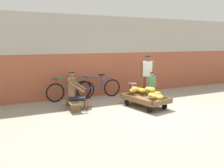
{
  "coord_description": "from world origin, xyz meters",
  "views": [
    {
      "loc": [
        -3.84,
        -5.16,
        1.96
      ],
      "look_at": [
        -0.87,
        1.11,
        0.75
      ],
      "focal_mm": 38.01,
      "sensor_mm": 36.0,
      "label": 1
    }
  ],
  "objects_px": {
    "bicycle_near_left": "(70,90)",
    "customer_child": "(151,83)",
    "plastic_crate": "(132,96)",
    "weighing_scale": "(132,87)",
    "bicycle_far_left": "(99,88)",
    "customer_adult": "(147,72)",
    "low_bench": "(72,102)",
    "banana_cart": "(145,99)",
    "vendor_seated": "(75,90)"
  },
  "relations": [
    {
      "from": "customer_adult",
      "to": "customer_child",
      "type": "bearing_deg",
      "value": -108.04
    },
    {
      "from": "bicycle_near_left",
      "to": "bicycle_far_left",
      "type": "distance_m",
      "value": 1.07
    },
    {
      "from": "vendor_seated",
      "to": "customer_adult",
      "type": "distance_m",
      "value": 2.73
    },
    {
      "from": "vendor_seated",
      "to": "plastic_crate",
      "type": "distance_m",
      "value": 2.16
    },
    {
      "from": "bicycle_near_left",
      "to": "customer_child",
      "type": "relative_size",
      "value": 1.63
    },
    {
      "from": "vendor_seated",
      "to": "banana_cart",
      "type": "bearing_deg",
      "value": -20.22
    },
    {
      "from": "bicycle_far_left",
      "to": "customer_adult",
      "type": "height_order",
      "value": "customer_adult"
    },
    {
      "from": "bicycle_far_left",
      "to": "customer_child",
      "type": "xyz_separation_m",
      "value": [
        1.34,
        -1.31,
        0.27
      ]
    },
    {
      "from": "low_bench",
      "to": "vendor_seated",
      "type": "relative_size",
      "value": 0.98
    },
    {
      "from": "bicycle_far_left",
      "to": "plastic_crate",
      "type": "bearing_deg",
      "value": -41.92
    },
    {
      "from": "banana_cart",
      "to": "customer_child",
      "type": "bearing_deg",
      "value": 41.13
    },
    {
      "from": "weighing_scale",
      "to": "customer_child",
      "type": "distance_m",
      "value": 0.69
    },
    {
      "from": "bicycle_near_left",
      "to": "customer_child",
      "type": "height_order",
      "value": "customer_child"
    },
    {
      "from": "bicycle_near_left",
      "to": "customer_adult",
      "type": "relative_size",
      "value": 1.08
    },
    {
      "from": "bicycle_near_left",
      "to": "customer_adult",
      "type": "xyz_separation_m",
      "value": [
        2.56,
        -0.92,
        0.6
      ]
    },
    {
      "from": "plastic_crate",
      "to": "bicycle_far_left",
      "type": "relative_size",
      "value": 0.22
    },
    {
      "from": "banana_cart",
      "to": "weighing_scale",
      "type": "bearing_deg",
      "value": 83.79
    },
    {
      "from": "low_bench",
      "to": "customer_child",
      "type": "bearing_deg",
      "value": -6.41
    },
    {
      "from": "vendor_seated",
      "to": "bicycle_near_left",
      "type": "height_order",
      "value": "vendor_seated"
    },
    {
      "from": "banana_cart",
      "to": "weighing_scale",
      "type": "height_order",
      "value": "weighing_scale"
    },
    {
      "from": "vendor_seated",
      "to": "customer_child",
      "type": "xyz_separation_m",
      "value": [
        2.54,
        -0.26,
        0.06
      ]
    },
    {
      "from": "banana_cart",
      "to": "bicycle_far_left",
      "type": "bearing_deg",
      "value": 113.91
    },
    {
      "from": "weighing_scale",
      "to": "bicycle_far_left",
      "type": "distance_m",
      "value": 1.21
    },
    {
      "from": "low_bench",
      "to": "customer_child",
      "type": "relative_size",
      "value": 1.1
    },
    {
      "from": "bicycle_far_left",
      "to": "bicycle_near_left",
      "type": "bearing_deg",
      "value": 175.52
    },
    {
      "from": "banana_cart",
      "to": "low_bench",
      "type": "distance_m",
      "value": 2.22
    },
    {
      "from": "customer_child",
      "to": "vendor_seated",
      "type": "bearing_deg",
      "value": 174.15
    },
    {
      "from": "bicycle_far_left",
      "to": "customer_adult",
      "type": "relative_size",
      "value": 1.09
    },
    {
      "from": "low_bench",
      "to": "plastic_crate",
      "type": "bearing_deg",
      "value": 5.53
    },
    {
      "from": "banana_cart",
      "to": "bicycle_far_left",
      "type": "distance_m",
      "value": 1.96
    },
    {
      "from": "low_bench",
      "to": "bicycle_far_left",
      "type": "distance_m",
      "value": 1.65
    },
    {
      "from": "low_bench",
      "to": "bicycle_far_left",
      "type": "relative_size",
      "value": 0.67
    },
    {
      "from": "low_bench",
      "to": "bicycle_far_left",
      "type": "bearing_deg",
      "value": 38.44
    },
    {
      "from": "bicycle_near_left",
      "to": "bicycle_far_left",
      "type": "height_order",
      "value": "same"
    },
    {
      "from": "vendor_seated",
      "to": "plastic_crate",
      "type": "height_order",
      "value": "vendor_seated"
    },
    {
      "from": "plastic_crate",
      "to": "customer_child",
      "type": "height_order",
      "value": "customer_child"
    },
    {
      "from": "low_bench",
      "to": "bicycle_near_left",
      "type": "bearing_deg",
      "value": 78.71
    },
    {
      "from": "low_bench",
      "to": "bicycle_near_left",
      "type": "distance_m",
      "value": 1.13
    },
    {
      "from": "vendor_seated",
      "to": "weighing_scale",
      "type": "distance_m",
      "value": 2.12
    },
    {
      "from": "banana_cart",
      "to": "weighing_scale",
      "type": "distance_m",
      "value": 1.01
    },
    {
      "from": "vendor_seated",
      "to": "low_bench",
      "type": "bearing_deg",
      "value": 156.9
    },
    {
      "from": "banana_cart",
      "to": "plastic_crate",
      "type": "relative_size",
      "value": 4.37
    },
    {
      "from": "plastic_crate",
      "to": "customer_adult",
      "type": "xyz_separation_m",
      "value": [
        0.59,
        -0.03,
        0.8
      ]
    },
    {
      "from": "bicycle_near_left",
      "to": "customer_child",
      "type": "distance_m",
      "value": 2.79
    },
    {
      "from": "low_bench",
      "to": "vendor_seated",
      "type": "bearing_deg",
      "value": -23.1
    },
    {
      "from": "customer_adult",
      "to": "banana_cart",
      "type": "bearing_deg",
      "value": -126.34
    },
    {
      "from": "plastic_crate",
      "to": "weighing_scale",
      "type": "bearing_deg",
      "value": -90.0
    },
    {
      "from": "low_bench",
      "to": "bicycle_far_left",
      "type": "xyz_separation_m",
      "value": [
        1.28,
        1.02,
        0.15
      ]
    },
    {
      "from": "low_bench",
      "to": "customer_adult",
      "type": "xyz_separation_m",
      "value": [
        2.78,
        0.18,
        0.75
      ]
    },
    {
      "from": "bicycle_near_left",
      "to": "customer_child",
      "type": "xyz_separation_m",
      "value": [
        2.4,
        -1.4,
        0.27
      ]
    }
  ]
}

